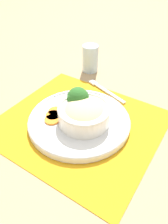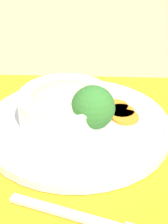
% 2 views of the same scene
% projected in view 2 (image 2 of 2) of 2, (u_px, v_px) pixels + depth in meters
% --- Properties ---
extents(ground_plane, '(4.00, 4.00, 0.00)m').
position_uv_depth(ground_plane, '(77.00, 132.00, 0.63)').
color(ground_plane, tan).
extents(placemat, '(0.46, 0.50, 0.00)m').
position_uv_depth(placemat, '(77.00, 131.00, 0.63)').
color(placemat, orange).
rests_on(placemat, ground_plane).
extents(plate, '(0.31, 0.31, 0.02)m').
position_uv_depth(plate, '(77.00, 125.00, 0.62)').
color(plate, silver).
rests_on(plate, placemat).
extents(bowl, '(0.15, 0.15, 0.06)m').
position_uv_depth(bowl, '(65.00, 105.00, 0.60)').
color(bowl, silver).
rests_on(bowl, plate).
extents(broccoli_floret, '(0.07, 0.07, 0.08)m').
position_uv_depth(broccoli_floret, '(93.00, 108.00, 0.56)').
color(broccoli_floret, '#84AD5B').
rests_on(broccoli_floret, plate).
extents(carrot_slice_near, '(0.05, 0.05, 0.01)m').
position_uv_depth(carrot_slice_near, '(125.00, 117.00, 0.63)').
color(carrot_slice_near, orange).
rests_on(carrot_slice_near, plate).
extents(carrot_slice_middle, '(0.05, 0.05, 0.01)m').
position_uv_depth(carrot_slice_middle, '(121.00, 111.00, 0.64)').
color(carrot_slice_middle, orange).
rests_on(carrot_slice_middle, plate).
extents(carrot_slice_far, '(0.05, 0.05, 0.01)m').
position_uv_depth(carrot_slice_far, '(115.00, 106.00, 0.66)').
color(carrot_slice_far, orange).
rests_on(carrot_slice_far, plate).
extents(fork, '(0.06, 0.18, 0.01)m').
position_uv_depth(fork, '(92.00, 220.00, 0.45)').
color(fork, silver).
rests_on(fork, placemat).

